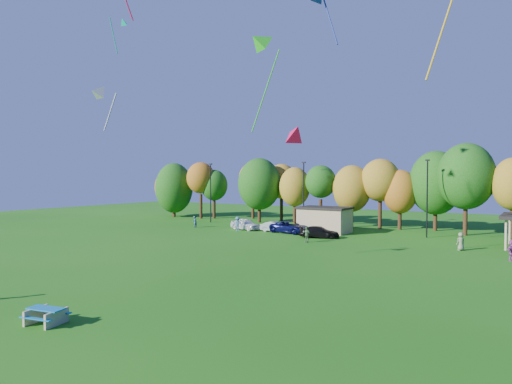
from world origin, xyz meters
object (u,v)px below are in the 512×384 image
Objects in this scene: car_d at (319,232)px; car_b at (275,227)px; car_c at (290,227)px; picnic_table at (46,315)px; car_a at (245,224)px.

car_b is at bearing 55.54° from car_d.
picnic_table is at bearing -160.77° from car_c.
car_d is (7.11, -2.12, 0.02)m from car_b.
picnic_table is 38.00m from car_c.
car_c is (6.77, 0.05, -0.02)m from car_a.
car_b is at bearing 96.92° from car_c.
car_d is at bearing -103.83° from car_c.
car_a is at bearing 97.96° from picnic_table.
car_a reaches higher than car_b.
picnic_table is 38.52m from car_b.
car_a reaches higher than car_c.
picnic_table is at bearing 165.36° from car_d.
car_c reaches higher than car_b.
car_b reaches higher than picnic_table.
car_a is at bearing 99.09° from car_c.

